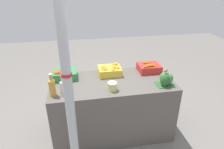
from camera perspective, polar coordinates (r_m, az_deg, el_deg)
name	(u,v)px	position (r m, az deg, el deg)	size (l,w,h in m)	color
ground_plane	(112,130)	(3.14, 0.00, -15.51)	(10.00, 10.00, 0.00)	slate
market_table	(112,107)	(2.88, 0.00, -9.29)	(1.63, 0.78, 0.83)	#56514C
support_pole	(68,86)	(1.87, -12.54, -3.22)	(0.10, 0.10, 2.37)	#B7BABF
apple_crate	(64,74)	(2.79, -13.57, 0.24)	(0.31, 0.26, 0.14)	#2D8442
orange_crate	(110,70)	(2.82, -0.53, 1.23)	(0.31, 0.26, 0.14)	gold
carrot_crate	(149,68)	(2.96, 10.54, 1.94)	(0.31, 0.26, 0.14)	red
broccoli_pile	(166,79)	(2.61, 15.11, -1.24)	(0.22, 0.18, 0.18)	#2D602D
juice_bottle_amber	(52,87)	(2.39, -16.75, -3.36)	(0.08, 0.08, 0.28)	gold
juice_bottle_cloudy	(63,87)	(2.38, -13.83, -3.48)	(0.07, 0.07, 0.25)	beige
pickle_jar	(112,86)	(2.42, 0.10, -3.43)	(0.11, 0.11, 0.11)	#D1CC75
sparrow_bird	(166,70)	(2.57, 15.16, 1.14)	(0.10, 0.11, 0.05)	#4C3D2D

